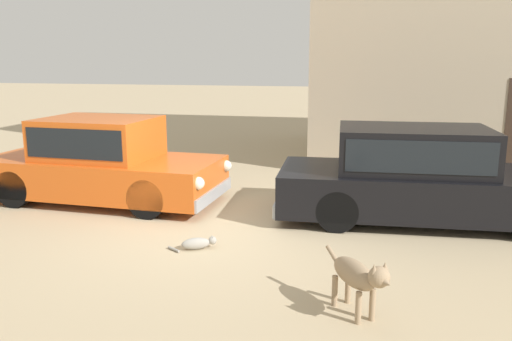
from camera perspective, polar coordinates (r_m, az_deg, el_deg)
The scene contains 5 objects.
ground_plane at distance 7.85m, azimuth -5.93°, elevation -6.48°, with size 80.00×80.00×0.00m, color tan.
parked_sedan_nearest at distance 9.65m, azimuth -16.39°, elevation 1.03°, with size 4.33×1.93×1.47m.
parked_sedan_second at distance 8.50m, azimuth 17.43°, elevation -0.41°, with size 4.71×1.98×1.46m.
stray_dog_spotted at distance 5.30m, azimuth 11.05°, elevation -11.14°, with size 0.69×0.89×0.67m.
stray_cat at distance 7.10m, azimuth -6.34°, elevation -7.83°, with size 0.62×0.36×0.17m.
Camera 1 is at (2.37, -7.05, 2.49)m, focal length 36.95 mm.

